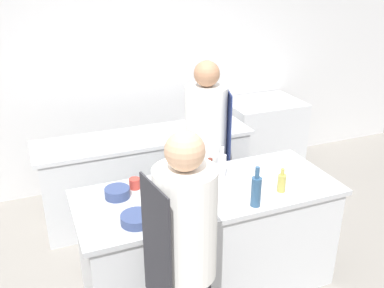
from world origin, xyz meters
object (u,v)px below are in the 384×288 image
at_px(chef_at_stove, 206,155).
at_px(bottle_water, 222,164).
at_px(bottle_olive_oil, 210,181).
at_px(oven_range, 261,136).
at_px(bowl_prep_small, 117,193).
at_px(bottle_sauce, 187,169).
at_px(cup, 135,183).
at_px(chef_at_prep_near, 185,263).
at_px(bowl_mixing_large, 136,219).
at_px(bottle_cooking_oil, 160,194).
at_px(bottle_vinegar, 282,182).
at_px(bottle_wine, 256,191).

xyz_separation_m(chef_at_stove, bottle_water, (-0.07, -0.47, 0.13)).
bearing_deg(chef_at_stove, bottle_olive_oil, -5.06).
relative_size(oven_range, bowl_prep_small, 4.93).
bearing_deg(bottle_sauce, chef_at_stove, 50.85).
height_order(bottle_sauce, cup, bottle_sauce).
bearing_deg(cup, chef_at_prep_near, -86.39).
bearing_deg(bowl_prep_small, bowl_mixing_large, -83.83).
bearing_deg(oven_range, bottle_cooking_oil, -137.12).
bearing_deg(bowl_prep_small, oven_range, 35.45).
distance_m(bowl_prep_small, cup, 0.18).
height_order(bottle_vinegar, bottle_wine, bottle_wine).
bearing_deg(bottle_sauce, bowl_prep_small, -175.17).
relative_size(bottle_olive_oil, bottle_water, 1.20).
distance_m(chef_at_prep_near, bottle_vinegar, 1.08).
distance_m(bottle_vinegar, bottle_cooking_oil, 0.94).
height_order(chef_at_prep_near, bowl_mixing_large, chef_at_prep_near).
relative_size(oven_range, bottle_sauce, 3.49).
distance_m(bottle_water, cup, 0.72).
bearing_deg(chef_at_stove, cup, -45.48).
relative_size(bottle_cooking_oil, bottle_water, 0.98).
bearing_deg(bottle_sauce, cup, 175.40).
relative_size(chef_at_stove, bottle_cooking_oil, 6.96).
distance_m(chef_at_prep_near, bottle_water, 1.10).
height_order(bottle_cooking_oil, bowl_mixing_large, bottle_cooking_oil).
distance_m(bottle_water, bowl_prep_small, 0.87).
bearing_deg(bottle_water, chef_at_stove, 81.35).
bearing_deg(chef_at_prep_near, cup, -4.57).
height_order(bottle_vinegar, bowl_mixing_large, bottle_vinegar).
bearing_deg(chef_at_stove, bottle_vinegar, 32.24).
xyz_separation_m(oven_range, bottle_wine, (-1.29, -2.05, 0.56)).
relative_size(chef_at_prep_near, bottle_cooking_oil, 6.78).
height_order(bottle_olive_oil, bottle_wine, bottle_wine).
xyz_separation_m(bottle_olive_oil, bottle_cooking_oil, (-0.39, 0.00, -0.02)).
xyz_separation_m(oven_range, bottle_olive_oil, (-1.54, -1.80, 0.56)).
height_order(bottle_vinegar, bottle_cooking_oil, bottle_cooking_oil).
bearing_deg(oven_range, bottle_wine, -122.28).
distance_m(chef_at_prep_near, chef_at_stove, 1.52).
xyz_separation_m(oven_range, bowl_mixing_large, (-2.15, -1.95, 0.47)).
distance_m(bottle_sauce, bowl_prep_small, 0.59).
bearing_deg(bottle_sauce, oven_range, 43.15).
bearing_deg(chef_at_stove, bottle_cooking_oil, -26.27).
relative_size(chef_at_stove, cup, 20.24).
height_order(bottle_olive_oil, bottle_sauce, bottle_olive_oil).
relative_size(bottle_vinegar, bowl_prep_small, 1.03).
relative_size(bottle_cooking_oil, bowl_prep_small, 1.34).
height_order(chef_at_prep_near, bottle_wine, chef_at_prep_near).
xyz_separation_m(oven_range, bottle_vinegar, (-1.01, -1.94, 0.52)).
height_order(bottle_water, bowl_prep_small, bottle_water).
distance_m(bottle_water, bowl_mixing_large, 0.93).
height_order(chef_at_prep_near, bottle_water, chef_at_prep_near).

